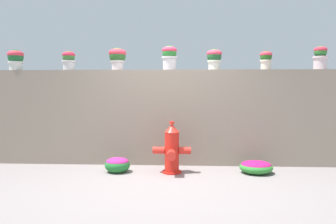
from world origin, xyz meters
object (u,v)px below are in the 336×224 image
object	(u,v)px
potted_plant_0	(16,58)
fire_hydrant	(172,150)
potted_plant_4	(214,57)
potted_plant_6	(320,56)
potted_plant_3	(169,56)
flower_bush_right	(256,167)
potted_plant_2	(117,57)
flower_bush_left	(117,164)
potted_plant_1	(69,59)
potted_plant_5	(266,58)

from	to	relation	value
potted_plant_0	fire_hydrant	distance (m)	3.39
potted_plant_4	potted_plant_6	world-z (taller)	potted_plant_6
potted_plant_3	fire_hydrant	distance (m)	1.73
potted_plant_4	flower_bush_right	size ratio (longest dim) A/B	0.70
potted_plant_2	potted_plant_3	bearing A→B (deg)	-1.22
potted_plant_4	potted_plant_0	bearing A→B (deg)	-179.63
potted_plant_4	fire_hydrant	distance (m)	1.86
potted_plant_2	potted_plant_3	distance (m)	0.96
flower_bush_left	potted_plant_3	bearing A→B (deg)	36.20
potted_plant_2	potted_plant_1	bearing A→B (deg)	-178.89
potted_plant_1	potted_plant_5	distance (m)	3.60
potted_plant_0	potted_plant_4	bearing A→B (deg)	0.37
potted_plant_1	potted_plant_6	distance (m)	4.57
potted_plant_1	flower_bush_right	bearing A→B (deg)	-9.77
potted_plant_0	potted_plant_1	size ratio (longest dim) A/B	1.08
potted_plant_2	potted_plant_5	size ratio (longest dim) A/B	1.21
potted_plant_2	potted_plant_6	size ratio (longest dim) A/B	0.97
potted_plant_0	flower_bush_right	size ratio (longest dim) A/B	0.71
potted_plant_0	potted_plant_1	xyz separation A→B (m)	(1.00, 0.01, -0.02)
potted_plant_3	flower_bush_left	bearing A→B (deg)	-143.80
potted_plant_0	potted_plant_3	size ratio (longest dim) A/B	0.88
potted_plant_4	flower_bush_left	bearing A→B (deg)	-159.06
potted_plant_1	flower_bush_right	world-z (taller)	potted_plant_1
potted_plant_3	potted_plant_6	distance (m)	2.70
potted_plant_5	fire_hydrant	distance (m)	2.37
potted_plant_3	potted_plant_4	xyz separation A→B (m)	(0.81, 0.01, -0.03)
potted_plant_4	potted_plant_2	bearing A→B (deg)	179.81
flower_bush_right	potted_plant_3	bearing A→B (deg)	158.72
potted_plant_3	potted_plant_4	distance (m)	0.81
potted_plant_0	potted_plant_2	world-z (taller)	potted_plant_2
potted_plant_2	potted_plant_3	xyz separation A→B (m)	(0.96, -0.02, 0.01)
potted_plant_1	potted_plant_2	bearing A→B (deg)	1.11
potted_plant_5	flower_bush_right	size ratio (longest dim) A/B	0.62
potted_plant_2	potted_plant_3	size ratio (longest dim) A/B	0.94
potted_plant_5	fire_hydrant	size ratio (longest dim) A/B	0.39
potted_plant_4	flower_bush_left	xyz separation A→B (m)	(-1.66, -0.63, -1.83)
potted_plant_2	flower_bush_right	distance (m)	3.12
potted_plant_3	fire_hydrant	xyz separation A→B (m)	(0.07, -0.64, -1.61)
potted_plant_5	flower_bush_left	size ratio (longest dim) A/B	0.80
potted_plant_3	flower_bush_left	world-z (taller)	potted_plant_3
potted_plant_6	flower_bush_right	distance (m)	2.32
potted_plant_4	potted_plant_6	bearing A→B (deg)	0.82
potted_plant_2	potted_plant_4	distance (m)	1.77
flower_bush_left	potted_plant_0	bearing A→B (deg)	163.15
potted_plant_2	flower_bush_right	bearing A→B (deg)	-13.70
potted_plant_5	flower_bush_right	xyz separation A→B (m)	(-0.27, -0.58, -1.83)
potted_plant_0	flower_bush_left	bearing A→B (deg)	-16.85
potted_plant_4	flower_bush_left	size ratio (longest dim) A/B	0.90
potted_plant_0	potted_plant_5	bearing A→B (deg)	0.27
potted_plant_4	flower_bush_right	bearing A→B (deg)	-41.85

